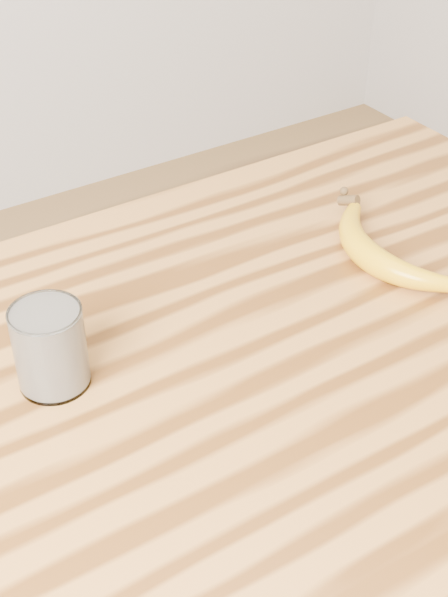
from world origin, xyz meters
TOP-DOWN VIEW (x-y plane):
  - table at (0.00, 0.00)m, footprint 1.20×0.80m
  - smoothie_glass at (-0.16, 0.11)m, footprint 0.07×0.07m
  - banana at (0.25, 0.10)m, footprint 0.13×0.30m

SIDE VIEW (x-z plane):
  - table at x=0.00m, z-range 0.32..1.22m
  - banana at x=0.25m, z-range 0.90..0.94m
  - smoothie_glass at x=-0.16m, z-range 0.90..0.99m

